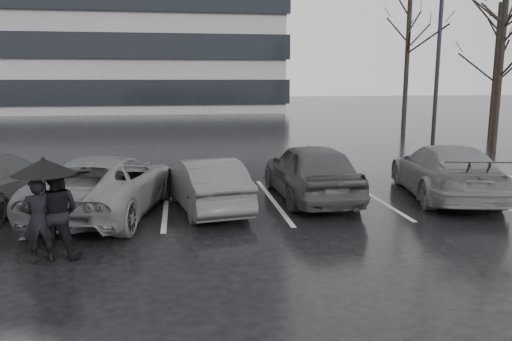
{
  "coord_description": "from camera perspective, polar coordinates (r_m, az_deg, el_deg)",
  "views": [
    {
      "loc": [
        -1.79,
        -10.18,
        3.19
      ],
      "look_at": [
        -0.08,
        1.0,
        1.1
      ],
      "focal_mm": 35.0,
      "sensor_mm": 36.0,
      "label": 1
    }
  ],
  "objects": [
    {
      "name": "car_east",
      "position": [
        14.47,
        20.77,
        -0.03
      ],
      "size": [
        2.96,
        5.28,
        1.44
      ],
      "primitive_type": "imported",
      "rotation": [
        0.0,
        0.0,
        2.94
      ],
      "color": "#4C4C4E",
      "rests_on": "ground"
    },
    {
      "name": "ground",
      "position": [
        10.82,
        1.25,
        -6.68
      ],
      "size": [
        160.0,
        160.0,
        0.0
      ],
      "primitive_type": "plane",
      "color": "black",
      "rests_on": "ground"
    },
    {
      "name": "car_west_b",
      "position": [
        12.38,
        -16.7,
        -1.54
      ],
      "size": [
        3.37,
        5.47,
        1.41
      ],
      "primitive_type": "imported",
      "rotation": [
        0.0,
        0.0,
        2.93
      ],
      "color": "#4C4C4E",
      "rests_on": "ground"
    },
    {
      "name": "tree_ne",
      "position": [
        29.16,
        25.7,
        10.06
      ],
      "size": [
        0.26,
        0.26,
        7.0
      ],
      "primitive_type": "cylinder",
      "color": "black",
      "rests_on": "ground"
    },
    {
      "name": "tree_east",
      "position": [
        24.46,
        26.19,
        11.32
      ],
      "size": [
        0.26,
        0.26,
        8.0
      ],
      "primitive_type": "cylinder",
      "color": "black",
      "rests_on": "ground"
    },
    {
      "name": "umbrella",
      "position": [
        9.42,
        -23.11,
        0.42
      ],
      "size": [
        1.09,
        1.09,
        1.85
      ],
      "color": "black",
      "rests_on": "ground"
    },
    {
      "name": "tree_north",
      "position": [
        30.06,
        16.88,
        12.05
      ],
      "size": [
        0.26,
        0.26,
        8.5
      ],
      "primitive_type": "cylinder",
      "color": "black",
      "rests_on": "ground"
    },
    {
      "name": "lamp_post",
      "position": [
        20.94,
        20.12,
        12.39
      ],
      "size": [
        0.49,
        0.49,
        9.0
      ],
      "rotation": [
        0.0,
        0.0,
        0.06
      ],
      "color": "gray",
      "rests_on": "ground"
    },
    {
      "name": "pedestrian_left",
      "position": [
        9.47,
        -23.59,
        -5.26
      ],
      "size": [
        0.63,
        0.5,
        1.53
      ],
      "primitive_type": "imported",
      "rotation": [
        0.0,
        0.0,
        3.4
      ],
      "color": "black",
      "rests_on": "ground"
    },
    {
      "name": "pedestrian_right",
      "position": [
        9.57,
        -21.84,
        -4.45
      ],
      "size": [
        0.91,
        0.76,
        1.7
      ],
      "primitive_type": "imported",
      "rotation": [
        0.0,
        0.0,
        2.99
      ],
      "color": "black",
      "rests_on": "ground"
    },
    {
      "name": "stall_stripes",
      "position": [
        13.11,
        -4.1,
        -3.63
      ],
      "size": [
        19.72,
        5.0,
        0.0
      ],
      "color": "#B5B5B8",
      "rests_on": "ground"
    },
    {
      "name": "car_main",
      "position": [
        13.34,
        6.24,
        -0.04
      ],
      "size": [
        1.94,
        4.57,
        1.54
      ],
      "primitive_type": "imported",
      "rotation": [
        0.0,
        0.0,
        3.17
      ],
      "color": "black",
      "rests_on": "ground"
    },
    {
      "name": "car_west_a",
      "position": [
        12.33,
        -5.67,
        -1.5
      ],
      "size": [
        2.05,
        4.08,
        1.29
      ],
      "primitive_type": "imported",
      "rotation": [
        0.0,
        0.0,
        3.32
      ],
      "color": "#2B2B2D",
      "rests_on": "ground"
    }
  ]
}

